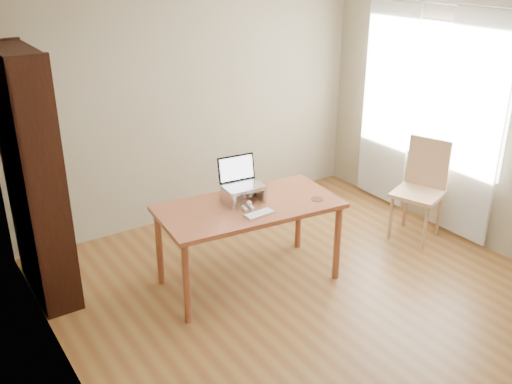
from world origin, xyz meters
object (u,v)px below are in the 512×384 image
cat (239,194)px  chair (424,186)px  laptop (240,178)px  bookshelf (35,178)px  keyboard (259,214)px  desk (249,214)px

cat → chair: (1.98, -0.34, -0.26)m
laptop → chair: size_ratio=0.36×
bookshelf → keyboard: (1.48, -1.05, -0.29)m
keyboard → cat: (0.01, 0.33, 0.05)m
desk → cat: (-0.03, 0.11, 0.15)m
bookshelf → keyboard: bookshelf is taller
desk → keyboard: size_ratio=6.04×
laptop → chair: (1.95, -0.37, -0.39)m
laptop → chair: 2.02m
bookshelf → desk: bearing=-28.7°
desk → cat: size_ratio=3.37×
desk → laptop: bearing=95.8°
laptop → keyboard: (-0.04, -0.36, -0.18)m
bookshelf → laptop: size_ratio=5.79×
keyboard → chair: chair is taller
bookshelf → cat: size_ratio=4.38×
bookshelf → chair: bookshelf is taller
cat → chair: chair is taller
desk → keyboard: bearing=-93.8°
cat → chair: 2.02m
bookshelf → cat: (1.49, -0.72, -0.24)m
keyboard → cat: bearing=84.0°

